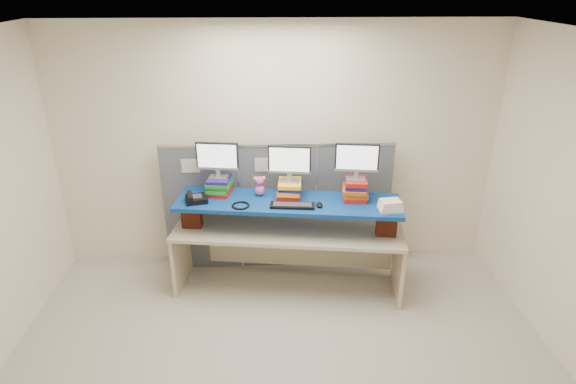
{
  "coord_description": "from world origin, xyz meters",
  "views": [
    {
      "loc": [
        -0.1,
        -3.18,
        3.17
      ],
      "look_at": [
        0.09,
        1.32,
        1.16
      ],
      "focal_mm": 30.0,
      "sensor_mm": 36.0,
      "label": 1
    }
  ],
  "objects_px": {
    "monitor_right": "(357,159)",
    "desk_phone": "(196,198)",
    "keyboard": "(292,205)",
    "monitor_left": "(217,158)",
    "monitor_center": "(289,162)",
    "blue_board": "(288,203)",
    "desk": "(288,240)"
  },
  "relations": [
    {
      "from": "monitor_left",
      "to": "keyboard",
      "type": "xyz_separation_m",
      "value": [
        0.76,
        -0.35,
        -0.39
      ]
    },
    {
      "from": "monitor_left",
      "to": "monitor_center",
      "type": "xyz_separation_m",
      "value": [
        0.74,
        -0.1,
        -0.02
      ]
    },
    {
      "from": "monitor_center",
      "to": "desk",
      "type": "bearing_deg",
      "value": -92.21
    },
    {
      "from": "monitor_left",
      "to": "keyboard",
      "type": "relative_size",
      "value": 0.97
    },
    {
      "from": "monitor_left",
      "to": "desk_phone",
      "type": "distance_m",
      "value": 0.48
    },
    {
      "from": "monitor_left",
      "to": "monitor_center",
      "type": "distance_m",
      "value": 0.75
    },
    {
      "from": "desk",
      "to": "monitor_left",
      "type": "xyz_separation_m",
      "value": [
        -0.72,
        0.22,
        0.88
      ]
    },
    {
      "from": "monitor_right",
      "to": "desk_phone",
      "type": "xyz_separation_m",
      "value": [
        -1.65,
        -0.0,
        -0.4
      ]
    },
    {
      "from": "monitor_right",
      "to": "desk_phone",
      "type": "distance_m",
      "value": 1.7
    },
    {
      "from": "desk",
      "to": "desk_phone",
      "type": "xyz_separation_m",
      "value": [
        -0.95,
        0.02,
        0.51
      ]
    },
    {
      "from": "blue_board",
      "to": "keyboard",
      "type": "xyz_separation_m",
      "value": [
        0.04,
        -0.14,
        0.03
      ]
    },
    {
      "from": "desk",
      "to": "blue_board",
      "type": "relative_size",
      "value": 1.07
    },
    {
      "from": "monitor_left",
      "to": "monitor_right",
      "type": "xyz_separation_m",
      "value": [
        1.42,
        -0.19,
        0.03
      ]
    },
    {
      "from": "blue_board",
      "to": "desk_phone",
      "type": "distance_m",
      "value": 0.95
    },
    {
      "from": "keyboard",
      "to": "desk",
      "type": "bearing_deg",
      "value": 111.32
    },
    {
      "from": "desk",
      "to": "desk_phone",
      "type": "distance_m",
      "value": 1.08
    },
    {
      "from": "monitor_center",
      "to": "desk_phone",
      "type": "xyz_separation_m",
      "value": [
        -0.97,
        -0.09,
        -0.36
      ]
    },
    {
      "from": "blue_board",
      "to": "monitor_left",
      "type": "distance_m",
      "value": 0.87
    },
    {
      "from": "monitor_center",
      "to": "desk_phone",
      "type": "relative_size",
      "value": 1.72
    },
    {
      "from": "monitor_left",
      "to": "monitor_center",
      "type": "height_order",
      "value": "monitor_left"
    },
    {
      "from": "monitor_center",
      "to": "desk_phone",
      "type": "height_order",
      "value": "monitor_center"
    },
    {
      "from": "blue_board",
      "to": "monitor_center",
      "type": "distance_m",
      "value": 0.43
    },
    {
      "from": "monitor_left",
      "to": "keyboard",
      "type": "bearing_deg",
      "value": -17.34
    },
    {
      "from": "desk_phone",
      "to": "monitor_left",
      "type": "bearing_deg",
      "value": 25.82
    },
    {
      "from": "desk",
      "to": "monitor_left",
      "type": "height_order",
      "value": "monitor_left"
    },
    {
      "from": "keyboard",
      "to": "monitor_left",
      "type": "bearing_deg",
      "value": 160.8
    },
    {
      "from": "desk",
      "to": "desk_phone",
      "type": "height_order",
      "value": "desk_phone"
    },
    {
      "from": "keyboard",
      "to": "desk_phone",
      "type": "bearing_deg",
      "value": 176.38
    },
    {
      "from": "monitor_center",
      "to": "monitor_right",
      "type": "xyz_separation_m",
      "value": [
        0.68,
        -0.09,
        0.05
      ]
    },
    {
      "from": "blue_board",
      "to": "desk_phone",
      "type": "relative_size",
      "value": 8.99
    },
    {
      "from": "keyboard",
      "to": "monitor_right",
      "type": "bearing_deg",
      "value": 19.78
    },
    {
      "from": "desk_phone",
      "to": "keyboard",
      "type": "bearing_deg",
      "value": -23.53
    }
  ]
}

